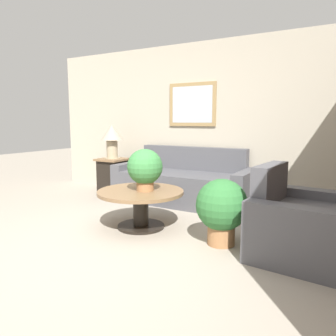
{
  "coord_description": "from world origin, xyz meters",
  "views": [
    {
      "loc": [
        2.01,
        -2.32,
        1.31
      ],
      "look_at": [
        -0.29,
        1.69,
        0.64
      ],
      "focal_mm": 35.0,
      "sensor_mm": 36.0,
      "label": 1
    }
  ],
  "objects_px": {
    "coffee_table": "(141,201)",
    "potted_plant_floor": "(222,208)",
    "couch_main": "(184,184)",
    "table_lamp": "(112,137)",
    "armchair": "(308,228)",
    "side_table": "(113,176)",
    "potted_plant_on_table": "(145,168)"
  },
  "relations": [
    {
      "from": "couch_main",
      "to": "table_lamp",
      "type": "height_order",
      "value": "table_lamp"
    },
    {
      "from": "couch_main",
      "to": "armchair",
      "type": "relative_size",
      "value": 1.99
    },
    {
      "from": "side_table",
      "to": "potted_plant_on_table",
      "type": "height_order",
      "value": "potted_plant_on_table"
    },
    {
      "from": "coffee_table",
      "to": "potted_plant_on_table",
      "type": "distance_m",
      "value": 0.41
    },
    {
      "from": "armchair",
      "to": "table_lamp",
      "type": "distance_m",
      "value": 3.72
    },
    {
      "from": "couch_main",
      "to": "side_table",
      "type": "distance_m",
      "value": 1.4
    },
    {
      "from": "armchair",
      "to": "potted_plant_on_table",
      "type": "bearing_deg",
      "value": 97.06
    },
    {
      "from": "coffee_table",
      "to": "potted_plant_floor",
      "type": "distance_m",
      "value": 1.07
    },
    {
      "from": "armchair",
      "to": "coffee_table",
      "type": "relative_size",
      "value": 1.07
    },
    {
      "from": "side_table",
      "to": "armchair",
      "type": "bearing_deg",
      "value": -20.27
    },
    {
      "from": "side_table",
      "to": "potted_plant_on_table",
      "type": "distance_m",
      "value": 2.08
    },
    {
      "from": "couch_main",
      "to": "potted_plant_on_table",
      "type": "distance_m",
      "value": 1.46
    },
    {
      "from": "table_lamp",
      "to": "potted_plant_floor",
      "type": "relative_size",
      "value": 0.84
    },
    {
      "from": "potted_plant_on_table",
      "to": "potted_plant_floor",
      "type": "relative_size",
      "value": 0.72
    },
    {
      "from": "couch_main",
      "to": "armchair",
      "type": "distance_m",
      "value": 2.43
    },
    {
      "from": "armchair",
      "to": "potted_plant_on_table",
      "type": "relative_size",
      "value": 2.21
    },
    {
      "from": "potted_plant_floor",
      "to": "side_table",
      "type": "bearing_deg",
      "value": 152.21
    },
    {
      "from": "potted_plant_floor",
      "to": "table_lamp",
      "type": "bearing_deg",
      "value": 152.21
    },
    {
      "from": "couch_main",
      "to": "potted_plant_on_table",
      "type": "xyz_separation_m",
      "value": [
        0.17,
        -1.37,
        0.45
      ]
    },
    {
      "from": "armchair",
      "to": "table_lamp",
      "type": "bearing_deg",
      "value": 75.68
    },
    {
      "from": "coffee_table",
      "to": "side_table",
      "type": "distance_m",
      "value": 2.01
    },
    {
      "from": "coffee_table",
      "to": "potted_plant_on_table",
      "type": "xyz_separation_m",
      "value": [
        0.05,
        0.02,
        0.41
      ]
    },
    {
      "from": "coffee_table",
      "to": "potted_plant_floor",
      "type": "bearing_deg",
      "value": -2.17
    },
    {
      "from": "armchair",
      "to": "couch_main",
      "type": "bearing_deg",
      "value": 62.44
    },
    {
      "from": "coffee_table",
      "to": "potted_plant_on_table",
      "type": "bearing_deg",
      "value": 20.46
    },
    {
      "from": "side_table",
      "to": "potted_plant_floor",
      "type": "height_order",
      "value": "potted_plant_floor"
    },
    {
      "from": "coffee_table",
      "to": "potted_plant_on_table",
      "type": "relative_size",
      "value": 2.07
    },
    {
      "from": "coffee_table",
      "to": "couch_main",
      "type": "bearing_deg",
      "value": 94.76
    },
    {
      "from": "potted_plant_on_table",
      "to": "potted_plant_floor",
      "type": "distance_m",
      "value": 1.07
    },
    {
      "from": "couch_main",
      "to": "potted_plant_on_table",
      "type": "relative_size",
      "value": 4.38
    },
    {
      "from": "couch_main",
      "to": "coffee_table",
      "type": "relative_size",
      "value": 2.12
    },
    {
      "from": "coffee_table",
      "to": "potted_plant_floor",
      "type": "height_order",
      "value": "potted_plant_floor"
    }
  ]
}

